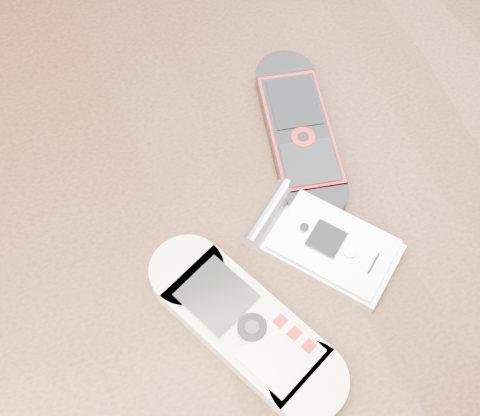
% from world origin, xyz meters
% --- Properties ---
extents(ground, '(4.00, 4.00, 0.00)m').
position_xyz_m(ground, '(0.00, 0.00, 0.00)').
color(ground, '#472B19').
rests_on(ground, ground).
extents(table, '(1.20, 0.80, 0.75)m').
position_xyz_m(table, '(0.00, 0.00, 0.64)').
color(table, black).
rests_on(table, ground).
extents(nokia_white, '(0.12, 0.18, 0.02)m').
position_xyz_m(nokia_white, '(-0.03, -0.09, 0.76)').
color(nokia_white, silver).
rests_on(nokia_white, table).
extents(nokia_black_red, '(0.09, 0.17, 0.02)m').
position_xyz_m(nokia_black_red, '(0.08, 0.05, 0.76)').
color(nokia_black_red, black).
rests_on(nokia_black_red, table).
extents(motorola_razr, '(0.11, 0.13, 0.02)m').
position_xyz_m(motorola_razr, '(0.05, -0.05, 0.76)').
color(motorola_razr, silver).
rests_on(motorola_razr, table).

